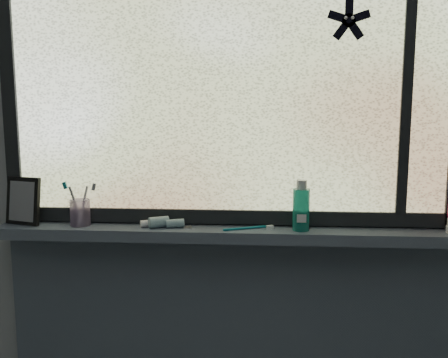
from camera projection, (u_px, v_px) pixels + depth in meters
name	position (u px, v px, depth m)	size (l,w,h in m)	color
wall_back	(228.00, 160.00, 1.78)	(3.00, 0.01, 2.50)	#9EA3A8
windowsill	(227.00, 233.00, 1.74)	(1.62, 0.14, 0.04)	#4F5A6A
window_pane	(228.00, 80.00, 1.71)	(1.50, 0.01, 1.00)	silver
frame_bottom	(228.00, 216.00, 1.78)	(1.60, 0.03, 0.05)	black
frame_left	(9.00, 80.00, 1.76)	(0.05, 0.03, 1.10)	black
frame_mullion	(407.00, 79.00, 1.66)	(0.04, 0.03, 1.00)	black
starfish_sticker	(349.00, 20.00, 1.64)	(0.15, 0.02, 0.15)	black
vanity_mirror	(23.00, 201.00, 1.78)	(0.14, 0.07, 0.17)	black
toothpaste_tube	(165.00, 222.00, 1.74)	(0.22, 0.05, 0.04)	silver
toothbrush_cup	(80.00, 212.00, 1.77)	(0.07, 0.07, 0.09)	#BB9CCF
toothbrush_lying	(245.00, 228.00, 1.72)	(0.19, 0.02, 0.01)	#0D6D7D
mouthwash_bottle	(301.00, 205.00, 1.69)	(0.06, 0.06, 0.14)	teal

